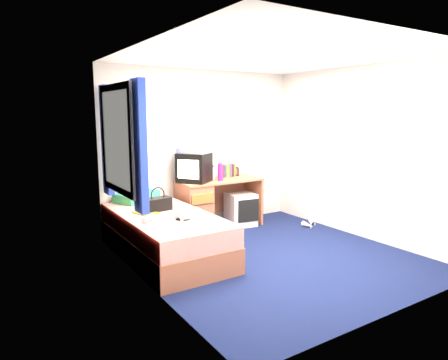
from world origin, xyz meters
TOP-DOWN VIEW (x-y plane):
  - ground at (0.00, 0.00)m, footprint 3.40×3.40m
  - room_shell at (0.00, 0.00)m, footprint 3.40×3.40m
  - bed at (-1.10, 0.70)m, footprint 1.01×2.00m
  - pillow at (-1.13, 1.57)m, footprint 0.67×0.57m
  - desk at (-0.13, 1.44)m, footprint 1.30×0.55m
  - storage_cube at (0.48, 1.35)m, footprint 0.46×0.46m
  - crt_tv at (-0.29, 1.44)m, footprint 0.57×0.58m
  - vcr at (-0.28, 1.44)m, footprint 0.50×0.53m
  - book_row at (0.40, 1.60)m, footprint 0.24×0.13m
  - picture_frame at (0.57, 1.61)m, footprint 0.04×0.12m
  - pink_water_bottle at (0.09, 1.32)m, footprint 0.09×0.09m
  - aerosol_can at (0.07, 1.50)m, footprint 0.06×0.06m
  - handbag at (-1.10, 0.90)m, footprint 0.34×0.21m
  - towel at (-0.93, 0.36)m, footprint 0.31×0.27m
  - magazine at (-1.29, 0.84)m, footprint 0.28×0.33m
  - water_bottle at (-1.39, 0.47)m, footprint 0.20×0.17m
  - colour_swatch_fan at (-1.00, 0.20)m, footprint 0.23×0.09m
  - remote_control at (-1.05, 0.30)m, footprint 0.13×0.16m
  - window_assembly at (-1.55, 0.90)m, footprint 0.11×1.42m
  - white_heels at (1.35, 0.70)m, footprint 0.31×0.31m

SIDE VIEW (x-z plane):
  - ground at x=0.00m, z-range 0.00..0.00m
  - white_heels at x=1.35m, z-range -0.01..0.09m
  - storage_cube at x=0.48m, z-range 0.00..0.51m
  - bed at x=-1.10m, z-range 0.00..0.54m
  - desk at x=-0.13m, z-range 0.03..0.78m
  - colour_swatch_fan at x=-1.00m, z-range 0.54..0.55m
  - magazine at x=-1.29m, z-range 0.54..0.55m
  - remote_control at x=-1.05m, z-range 0.54..0.56m
  - water_bottle at x=-1.39m, z-range 0.54..0.61m
  - towel at x=-0.93m, z-range 0.54..0.63m
  - pillow at x=-1.13m, z-range 0.54..0.66m
  - handbag at x=-1.10m, z-range 0.48..0.78m
  - picture_frame at x=0.57m, z-range 0.75..0.89m
  - aerosol_can at x=0.07m, z-range 0.75..0.94m
  - book_row at x=0.40m, z-range 0.75..0.95m
  - pink_water_bottle at x=0.09m, z-range 0.75..1.00m
  - crt_tv at x=-0.29m, z-range 0.75..1.18m
  - vcr at x=-0.28m, z-range 1.18..1.26m
  - window_assembly at x=-1.55m, z-range 0.72..2.12m
  - room_shell at x=0.00m, z-range -0.25..3.15m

